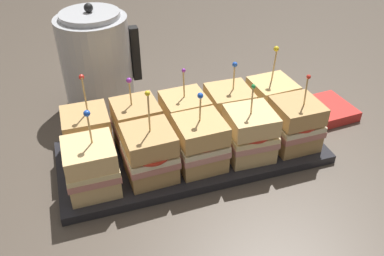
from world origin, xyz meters
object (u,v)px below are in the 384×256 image
Objects in this scene: sandwich_back_far_left at (88,134)px; sandwich_front_center at (200,143)px; sandwich_back_far_right at (271,101)px; kettle_steel at (97,61)px; sandwich_back_right at (229,109)px; sandwich_front_far_left at (91,167)px; serving_platter at (192,152)px; sandwich_front_far_right at (295,124)px; sandwich_back_left at (137,124)px; napkin_stack at (326,110)px; sandwich_front_right at (249,134)px; sandwich_back_center at (185,117)px; sandwich_front_left at (150,154)px.

sandwich_front_center is at bearing -26.57° from sandwich_back_far_left.
kettle_steel is (-0.35, 0.22, 0.05)m from sandwich_back_far_right.
sandwich_front_center is 0.89× the size of sandwich_back_far_left.
sandwich_front_center is 0.14m from sandwich_back_right.
sandwich_front_far_left is at bearing -92.72° from sandwich_back_far_left.
sandwich_back_far_right is 0.70× the size of kettle_steel.
sandwich_front_far_right reaches higher than serving_platter.
sandwich_back_left is (-0.31, 0.10, -0.00)m from sandwich_front_far_right.
sandwich_front_far_left reaches higher than sandwich_front_center.
sandwich_back_far_right is at bearing -32.43° from kettle_steel.
kettle_steel is at bearing 156.53° from napkin_stack.
sandwich_back_left is 0.23m from kettle_steel.
sandwich_back_far_left is 1.01× the size of sandwich_back_far_right.
sandwich_back_far_right is at bearing 13.97° from sandwich_front_far_left.
sandwich_back_far_right is (0.20, 0.10, -0.00)m from sandwich_front_center.
sandwich_back_right is at bearing 44.30° from sandwich_front_center.
sandwich_front_far_left is 0.31m from sandwich_front_right.
sandwich_back_far_left is (-0.20, 0.05, 0.06)m from serving_platter.
sandwich_back_center reaches higher than serving_platter.
sandwich_front_left reaches higher than serving_platter.
sandwich_back_right is at bearing 25.78° from serving_platter.
sandwich_front_far_right is (0.21, -0.05, 0.06)m from serving_platter.
sandwich_front_center is 0.14m from sandwich_back_left.
sandwich_front_far_right is (0.21, 0.00, -0.00)m from sandwich_front_center.
sandwich_front_center is at bearing 0.83° from sandwich_front_far_left.
sandwich_front_left is at bearing -161.72° from sandwich_back_far_right.
kettle_steel is at bearing 118.65° from serving_platter.
sandwich_front_left is at bearing -167.38° from napkin_stack.
kettle_steel reaches higher than sandwich_front_left.
napkin_stack is (0.25, 0.10, -0.06)m from sandwich_front_right.
sandwich_front_far_right is 0.23m from sandwich_back_center.
sandwich_front_far_left reaches higher than sandwich_back_right.
sandwich_back_far_left is at bearing 161.46° from sandwich_front_right.
sandwich_back_left is (-0.20, 0.10, -0.00)m from sandwich_front_right.
sandwich_back_center is 0.36m from napkin_stack.
serving_platter is 3.37× the size of sandwich_back_center.
kettle_steel reaches higher than sandwich_front_center.
sandwich_back_far_right reaches higher than sandwich_front_far_right.
sandwich_back_center is (0.00, 0.10, -0.00)m from sandwich_front_center.
kettle_steel reaches higher than napkin_stack.
sandwich_front_left reaches higher than sandwich_front_far_left.
sandwich_front_center is 0.90× the size of sandwich_back_far_right.
sandwich_front_far_right reaches higher than sandwich_back_center.
sandwich_front_far_right is 1.06× the size of sandwich_back_left.
sandwich_back_far_left is 0.10m from sandwich_back_left.
sandwich_front_far_right reaches higher than sandwich_front_far_left.
sandwich_back_left is 0.98× the size of sandwich_back_right.
sandwich_front_left is 0.47m from napkin_stack.
sandwich_back_center is 0.63× the size of kettle_steel.
sandwich_back_right is (0.31, 0.10, -0.00)m from sandwich_front_far_left.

